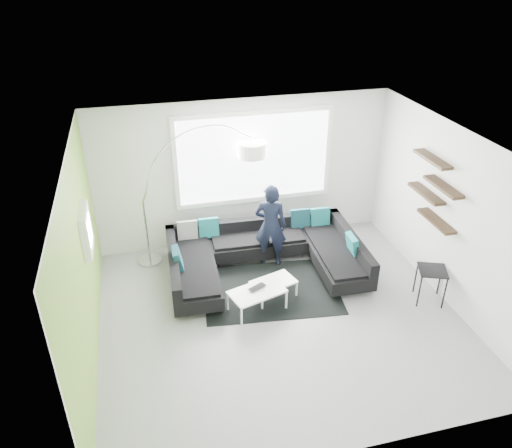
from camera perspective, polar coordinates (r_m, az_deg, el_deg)
The scene contains 9 objects.
ground at distance 7.98m, azimuth 2.70°, elevation -10.48°, with size 5.50×5.50×0.00m, color gray.
room_shell at distance 7.15m, azimuth 2.86°, elevation 1.86°, with size 5.54×5.04×2.82m.
sectional_sofa at distance 8.73m, azimuth 1.07°, elevation -3.95°, with size 3.40×2.19×0.72m.
rug at distance 8.51m, azimuth 1.71°, elevation -7.48°, with size 2.24×1.63×0.01m, color black.
coffee_table at distance 8.12m, azimuth 1.09°, elevation -7.99°, with size 1.11×0.65×0.36m, color white.
arc_lamp at distance 8.83m, azimuth -12.81°, elevation 2.50°, with size 2.28×0.61×2.46m, color silver, non-canonical shape.
side_table at distance 8.59m, azimuth 19.24°, elevation -6.60°, with size 0.43×0.43×0.59m, color black.
person at distance 8.78m, azimuth 1.67°, elevation -0.19°, with size 0.66×0.55×1.56m, color black.
laptop at distance 7.90m, azimuth 0.33°, elevation -7.42°, with size 0.36×0.31×0.02m, color black.
Camera 1 is at (-1.86, -5.86, 5.08)m, focal length 35.00 mm.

